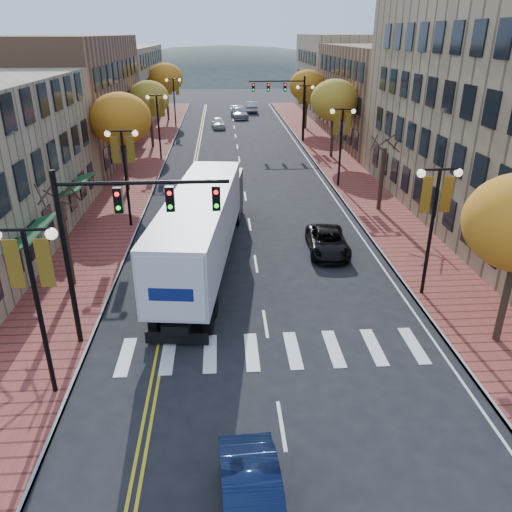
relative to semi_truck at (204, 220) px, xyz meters
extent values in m
plane|color=black|center=(2.63, -10.33, -2.44)|extent=(200.00, 200.00, 0.00)
cube|color=brown|center=(-6.37, 22.17, -2.36)|extent=(4.00, 85.00, 0.15)
cube|color=brown|center=(11.63, 22.17, -2.36)|extent=(4.00, 85.00, 0.15)
cube|color=brown|center=(-14.37, 25.67, 3.06)|extent=(12.00, 24.00, 11.00)
cube|color=#9E8966|center=(-14.37, 50.67, 2.31)|extent=(12.00, 26.00, 9.50)
cube|color=brown|center=(21.13, 31.67, 2.56)|extent=(15.00, 24.00, 10.00)
cube|color=#9E8966|center=(21.13, 53.67, 3.06)|extent=(15.00, 20.00, 11.00)
cylinder|color=#382619|center=(-6.37, -2.33, -0.19)|extent=(0.28, 0.28, 4.20)
cylinder|color=#382619|center=(-6.37, 13.67, 0.16)|extent=(0.28, 0.28, 4.90)
ellipsoid|color=orange|center=(-6.37, 13.67, 3.02)|extent=(4.48, 4.48, 3.81)
cylinder|color=#382619|center=(-6.37, 29.67, -0.01)|extent=(0.28, 0.28, 4.55)
ellipsoid|color=gold|center=(-6.37, 29.67, 2.63)|extent=(4.16, 4.16, 3.54)
cylinder|color=#382619|center=(-6.37, 47.67, 0.23)|extent=(0.28, 0.28, 5.04)
ellipsoid|color=orange|center=(-6.37, 47.67, 3.18)|extent=(4.61, 4.61, 3.92)
cylinder|color=#382619|center=(11.63, -8.33, -0.01)|extent=(0.28, 0.28, 4.55)
cylinder|color=#382619|center=(11.63, 7.67, -0.19)|extent=(0.28, 0.28, 4.20)
cylinder|color=#382619|center=(11.63, 23.67, 0.16)|extent=(0.28, 0.28, 4.90)
ellipsoid|color=gold|center=(11.63, 23.67, 3.02)|extent=(4.48, 4.48, 3.81)
cylinder|color=#382619|center=(11.63, 39.67, 0.09)|extent=(0.28, 0.28, 4.76)
ellipsoid|color=orange|center=(11.63, 39.67, 2.87)|extent=(4.35, 4.35, 3.70)
cylinder|color=black|center=(-4.87, -10.33, 0.56)|extent=(0.16, 0.16, 6.00)
cylinder|color=black|center=(-4.87, -10.33, 3.56)|extent=(1.60, 0.10, 0.10)
sphere|color=#FFF2CC|center=(-4.07, -10.33, 3.41)|extent=(0.36, 0.36, 0.36)
cube|color=gold|center=(-5.32, -10.33, 2.46)|extent=(0.45, 0.03, 1.60)
cube|color=gold|center=(-4.42, -10.33, 2.46)|extent=(0.45, 0.03, 1.60)
cylinder|color=black|center=(-4.87, 5.67, 0.56)|extent=(0.16, 0.16, 6.00)
cylinder|color=black|center=(-4.87, 5.67, 3.56)|extent=(1.60, 0.10, 0.10)
sphere|color=#FFF2CC|center=(-5.67, 5.67, 3.41)|extent=(0.36, 0.36, 0.36)
sphere|color=#FFF2CC|center=(-4.07, 5.67, 3.41)|extent=(0.36, 0.36, 0.36)
cube|color=gold|center=(-5.32, 5.67, 2.46)|extent=(0.45, 0.03, 1.60)
cube|color=gold|center=(-4.42, 5.67, 2.46)|extent=(0.45, 0.03, 1.60)
cylinder|color=black|center=(-4.87, 23.67, 0.56)|extent=(0.16, 0.16, 6.00)
cylinder|color=black|center=(-4.87, 23.67, 3.56)|extent=(1.60, 0.10, 0.10)
sphere|color=#FFF2CC|center=(-5.67, 23.67, 3.41)|extent=(0.36, 0.36, 0.36)
sphere|color=#FFF2CC|center=(-4.07, 23.67, 3.41)|extent=(0.36, 0.36, 0.36)
cube|color=gold|center=(-5.32, 23.67, 2.46)|extent=(0.45, 0.03, 1.60)
cube|color=gold|center=(-4.42, 23.67, 2.46)|extent=(0.45, 0.03, 1.60)
cylinder|color=black|center=(-4.87, 41.67, 0.56)|extent=(0.16, 0.16, 6.00)
cylinder|color=black|center=(-4.87, 41.67, 3.56)|extent=(1.60, 0.10, 0.10)
sphere|color=#FFF2CC|center=(-5.67, 41.67, 3.41)|extent=(0.36, 0.36, 0.36)
sphere|color=#FFF2CC|center=(-4.07, 41.67, 3.41)|extent=(0.36, 0.36, 0.36)
cube|color=gold|center=(-5.32, 41.67, 2.46)|extent=(0.45, 0.03, 1.60)
cube|color=gold|center=(-4.42, 41.67, 2.46)|extent=(0.45, 0.03, 1.60)
cylinder|color=black|center=(10.13, -4.33, 0.56)|extent=(0.16, 0.16, 6.00)
cylinder|color=black|center=(10.13, -4.33, 3.56)|extent=(1.60, 0.10, 0.10)
sphere|color=#FFF2CC|center=(9.33, -4.33, 3.41)|extent=(0.36, 0.36, 0.36)
sphere|color=#FFF2CC|center=(10.93, -4.33, 3.41)|extent=(0.36, 0.36, 0.36)
cube|color=gold|center=(9.68, -4.33, 2.46)|extent=(0.45, 0.03, 1.60)
cube|color=gold|center=(10.58, -4.33, 2.46)|extent=(0.45, 0.03, 1.60)
cylinder|color=black|center=(10.13, 13.67, 0.56)|extent=(0.16, 0.16, 6.00)
cylinder|color=black|center=(10.13, 13.67, 3.56)|extent=(1.60, 0.10, 0.10)
sphere|color=#FFF2CC|center=(9.33, 13.67, 3.41)|extent=(0.36, 0.36, 0.36)
sphere|color=#FFF2CC|center=(10.93, 13.67, 3.41)|extent=(0.36, 0.36, 0.36)
cube|color=gold|center=(9.68, 13.67, 2.46)|extent=(0.45, 0.03, 1.60)
cube|color=gold|center=(10.58, 13.67, 2.46)|extent=(0.45, 0.03, 1.60)
cylinder|color=black|center=(10.13, 31.67, 0.56)|extent=(0.16, 0.16, 6.00)
cylinder|color=black|center=(10.13, 31.67, 3.56)|extent=(1.60, 0.10, 0.10)
sphere|color=#FFF2CC|center=(9.33, 31.67, 3.41)|extent=(0.36, 0.36, 0.36)
sphere|color=#FFF2CC|center=(10.93, 31.67, 3.41)|extent=(0.36, 0.36, 0.36)
cube|color=gold|center=(9.68, 31.67, 2.46)|extent=(0.45, 0.03, 1.60)
cube|color=gold|center=(10.58, 31.67, 2.46)|extent=(0.45, 0.03, 1.60)
cylinder|color=black|center=(-4.77, -7.33, 1.06)|extent=(0.20, 0.20, 7.00)
cylinder|color=black|center=(-1.77, -7.33, 4.06)|extent=(6.00, 0.14, 0.14)
cube|color=black|center=(-2.67, -7.33, 3.46)|extent=(0.30, 0.25, 0.90)
sphere|color=#FF0C0C|center=(-2.67, -7.47, 3.71)|extent=(0.16, 0.16, 0.16)
cube|color=black|center=(-0.87, -7.33, 3.46)|extent=(0.30, 0.25, 0.90)
sphere|color=#FF0C0C|center=(-0.87, -7.47, 3.71)|extent=(0.16, 0.16, 0.16)
cube|color=black|center=(0.75, -7.33, 3.46)|extent=(0.30, 0.25, 0.90)
sphere|color=#FF0C0C|center=(0.75, -7.47, 3.71)|extent=(0.16, 0.16, 0.16)
cylinder|color=black|center=(10.03, 31.67, 1.06)|extent=(0.20, 0.20, 7.00)
cylinder|color=black|center=(7.03, 31.67, 4.06)|extent=(6.00, 0.14, 0.14)
cube|color=black|center=(7.93, 31.67, 3.46)|extent=(0.30, 0.25, 0.90)
sphere|color=#FF0C0C|center=(7.93, 31.53, 3.71)|extent=(0.16, 0.16, 0.16)
cube|color=black|center=(6.13, 31.67, 3.46)|extent=(0.30, 0.25, 0.90)
sphere|color=#FF0C0C|center=(6.13, 31.53, 3.71)|extent=(0.16, 0.16, 0.16)
cube|color=black|center=(4.51, 31.67, 3.46)|extent=(0.30, 0.25, 0.90)
sphere|color=#FF0C0C|center=(4.51, 31.53, 3.71)|extent=(0.16, 0.16, 0.16)
cube|color=black|center=(-0.16, -1.32, -1.55)|extent=(2.69, 13.58, 0.36)
cube|color=silver|center=(-0.16, -1.32, 0.27)|extent=(4.35, 13.78, 2.92)
cube|color=black|center=(0.86, 6.95, -0.72)|extent=(2.97, 3.42, 2.61)
cylinder|color=black|center=(-1.91, -6.57, -1.92)|extent=(0.49, 1.08, 1.04)
cylinder|color=black|center=(0.26, -6.84, -1.92)|extent=(0.49, 1.08, 1.04)
cylinder|color=black|center=(-1.76, -5.33, -1.92)|extent=(0.49, 1.08, 1.04)
cylinder|color=black|center=(0.41, -5.60, -1.92)|extent=(0.49, 1.08, 1.04)
cylinder|color=black|center=(-0.38, 5.84, -1.92)|extent=(0.49, 1.08, 1.04)
cylinder|color=black|center=(1.79, 5.58, -1.92)|extent=(0.49, 1.08, 1.04)
cylinder|color=black|center=(-0.10, 8.12, -1.92)|extent=(0.49, 1.08, 1.04)
cylinder|color=black|center=(2.07, 7.85, -1.92)|extent=(0.49, 1.08, 1.04)
imported|color=black|center=(1.52, -15.72, -1.74)|extent=(1.70, 4.32, 1.40)
imported|color=black|center=(6.72, 0.94, -1.80)|extent=(2.38, 4.70, 1.27)
imported|color=white|center=(0.57, 41.22, -1.76)|extent=(1.96, 4.08, 1.35)
imported|color=#94959B|center=(3.57, 49.10, -1.68)|extent=(2.64, 5.40, 1.51)
imported|color=#A09FA6|center=(5.68, 54.97, -1.64)|extent=(1.76, 4.86, 1.59)
camera|label=1|loc=(1.02, -24.32, 8.81)|focal=35.00mm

